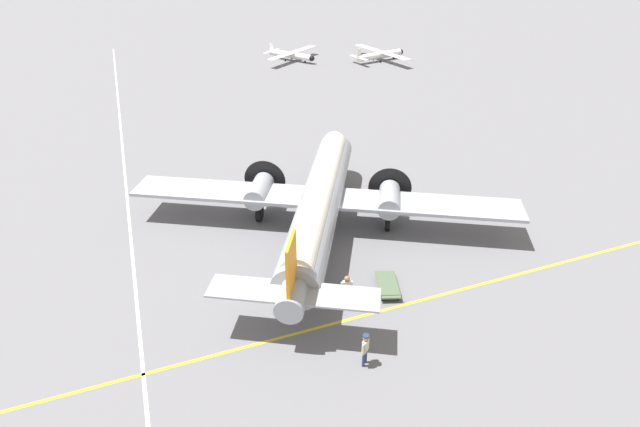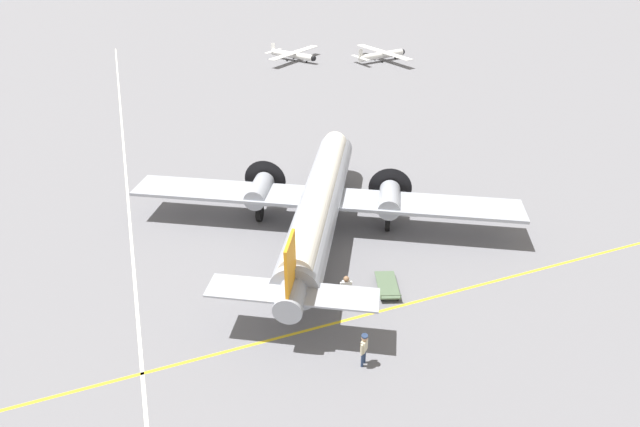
# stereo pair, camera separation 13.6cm
# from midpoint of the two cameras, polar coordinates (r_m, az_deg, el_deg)

# --- Properties ---
(ground_plane) EXTENTS (300.00, 300.00, 0.00)m
(ground_plane) POSITION_cam_midpoint_polar(r_m,az_deg,el_deg) (31.13, 0.13, -2.49)
(ground_plane) COLOR slate
(apron_line_eastwest) EXTENTS (120.00, 0.16, 0.01)m
(apron_line_eastwest) POSITION_cam_midpoint_polar(r_m,az_deg,el_deg) (25.57, 6.26, -11.24)
(apron_line_eastwest) COLOR gold
(apron_line_eastwest) RESTS_ON ground_plane
(apron_line_northsouth) EXTENTS (0.16, 120.00, 0.01)m
(apron_line_northsouth) POSITION_cam_midpoint_polar(r_m,az_deg,el_deg) (29.81, -20.36, -6.38)
(apron_line_northsouth) COLOR silver
(apron_line_northsouth) RESTS_ON ground_plane
(airliner_main) EXTENTS (22.62, 18.74, 5.51)m
(airliner_main) POSITION_cam_midpoint_polar(r_m,az_deg,el_deg) (30.20, 0.23, 1.77)
(airliner_main) COLOR #9399A3
(airliner_main) RESTS_ON ground_plane
(crew_foreground) EXTENTS (0.47, 0.43, 1.74)m
(crew_foreground) POSITION_cam_midpoint_polar(r_m,az_deg,el_deg) (22.34, 5.24, -14.89)
(crew_foreground) COLOR navy
(crew_foreground) RESTS_ON ground_plane
(passenger_boarding) EXTENTS (0.61, 0.29, 1.81)m
(passenger_boarding) POSITION_cam_midpoint_polar(r_m,az_deg,el_deg) (25.23, 3.14, -8.46)
(passenger_boarding) COLOR #473D2D
(passenger_boarding) RESTS_ON ground_plane
(suitcase_near_door) EXTENTS (0.48, 0.17, 0.59)m
(suitcase_near_door) POSITION_cam_midpoint_polar(r_m,az_deg,el_deg) (25.87, 3.20, -9.69)
(suitcase_near_door) COLOR brown
(suitcase_near_door) RESTS_ON ground_plane
(suitcase_upright_spare) EXTENTS (0.35, 0.13, 0.56)m
(suitcase_upright_spare) POSITION_cam_midpoint_polar(r_m,az_deg,el_deg) (25.88, 3.68, -9.74)
(suitcase_upright_spare) COLOR brown
(suitcase_upright_spare) RESTS_ON ground_plane
(baggage_cart) EXTENTS (1.76, 2.57, 0.56)m
(baggage_cart) POSITION_cam_midpoint_polar(r_m,az_deg,el_deg) (26.91, 7.85, -8.14)
(baggage_cart) COLOR #4C6047
(baggage_cart) RESTS_ON ground_plane
(light_aircraft_distant) EXTENTS (8.28, 10.95, 2.09)m
(light_aircraft_distant) POSITION_cam_midpoint_polar(r_m,az_deg,el_deg) (73.20, 7.22, 17.56)
(light_aircraft_distant) COLOR white
(light_aircraft_distant) RESTS_ON ground_plane
(light_aircraft_taxiing) EXTENTS (8.91, 7.66, 1.98)m
(light_aircraft_taxiing) POSITION_cam_midpoint_polar(r_m,az_deg,el_deg) (72.85, -2.97, 17.67)
(light_aircraft_taxiing) COLOR white
(light_aircraft_taxiing) RESTS_ON ground_plane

